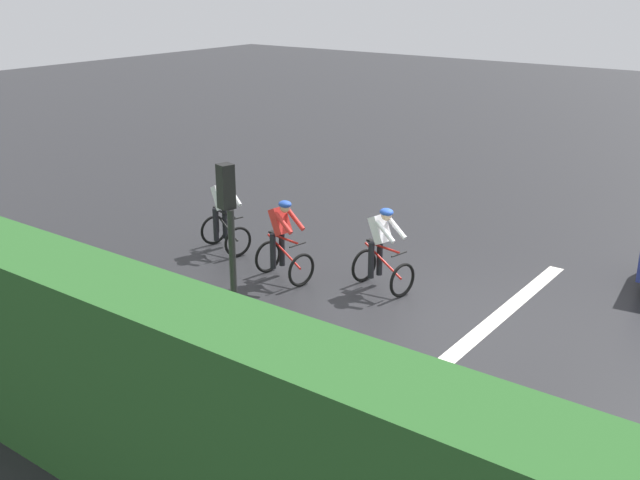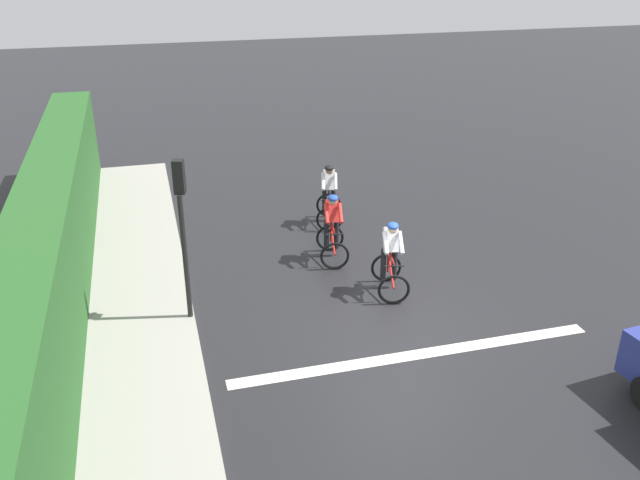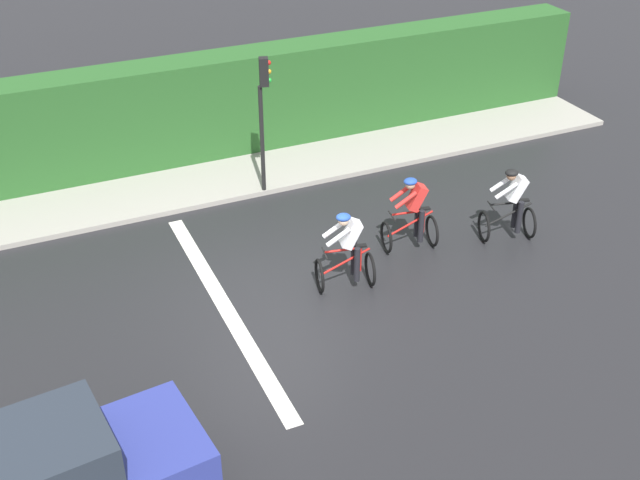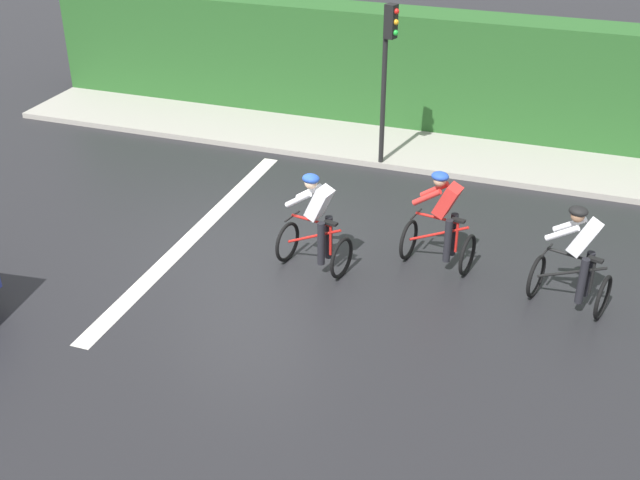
{
  "view_description": "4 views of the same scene",
  "coord_description": "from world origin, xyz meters",
  "px_view_note": "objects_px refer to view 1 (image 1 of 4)",
  "views": [
    {
      "loc": [
        -11.15,
        -5.61,
        5.81
      ],
      "look_at": [
        -0.84,
        2.04,
        1.23
      ],
      "focal_mm": 41.81,
      "sensor_mm": 36.0,
      "label": 1
    },
    {
      "loc": [
        -4.41,
        -10.45,
        7.06
      ],
      "look_at": [
        -0.93,
        2.36,
        0.98
      ],
      "focal_mm": 37.55,
      "sensor_mm": 36.0,
      "label": 2
    },
    {
      "loc": [
        12.01,
        -4.35,
        9.07
      ],
      "look_at": [
        0.27,
        0.92,
        1.15
      ],
      "focal_mm": 45.1,
      "sensor_mm": 36.0,
      "label": 3
    },
    {
      "loc": [
        10.9,
        5.25,
        6.78
      ],
      "look_at": [
        0.77,
        1.66,
        0.78
      ],
      "focal_mm": 45.04,
      "sensor_mm": 36.0,
      "label": 4
    }
  ],
  "objects_px": {
    "cyclist_mid": "(382,250)",
    "cyclist_second": "(283,241)",
    "traffic_light_near_crossing": "(230,241)",
    "cyclist_lead": "(224,216)"
  },
  "relations": [
    {
      "from": "cyclist_second",
      "to": "cyclist_mid",
      "type": "height_order",
      "value": "same"
    },
    {
      "from": "cyclist_mid",
      "to": "cyclist_second",
      "type": "bearing_deg",
      "value": 111.98
    },
    {
      "from": "cyclist_second",
      "to": "traffic_light_near_crossing",
      "type": "xyz_separation_m",
      "value": [
        -3.5,
        -1.92,
        1.43
      ]
    },
    {
      "from": "cyclist_second",
      "to": "traffic_light_near_crossing",
      "type": "distance_m",
      "value": 4.24
    },
    {
      "from": "cyclist_second",
      "to": "traffic_light_near_crossing",
      "type": "bearing_deg",
      "value": -151.29
    },
    {
      "from": "cyclist_lead",
      "to": "cyclist_mid",
      "type": "bearing_deg",
      "value": -86.67
    },
    {
      "from": "cyclist_lead",
      "to": "traffic_light_near_crossing",
      "type": "distance_m",
      "value": 5.86
    },
    {
      "from": "cyclist_mid",
      "to": "traffic_light_near_crossing",
      "type": "relative_size",
      "value": 0.5
    },
    {
      "from": "cyclist_lead",
      "to": "cyclist_mid",
      "type": "xyz_separation_m",
      "value": [
        0.23,
        -3.96,
        0.0
      ]
    },
    {
      "from": "traffic_light_near_crossing",
      "to": "cyclist_mid",
      "type": "bearing_deg",
      "value": 0.76
    }
  ]
}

